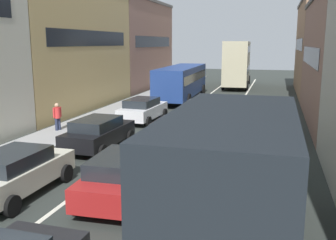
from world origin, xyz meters
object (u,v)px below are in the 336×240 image
object	(u,v)px
sedan_right_lane_behind_truck	(246,148)
bus_mid_queue_primary	(182,80)
wagon_right_lane_far	(258,119)
bus_far_queue_secondary	(237,62)
sedan_left_lane_third	(98,132)
removalist_box_truck	(235,177)
hatchback_centre_lane_third	(174,135)
sedan_centre_lane_second	(124,175)
sedan_left_lane_fourth	(143,109)
pedestrian_near_kerb	(57,116)
wagon_left_lane_second	(15,172)
coupe_centre_lane_fourth	(199,113)

from	to	relation	value
sedan_right_lane_behind_truck	bus_mid_queue_primary	distance (m)	18.66
sedan_right_lane_behind_truck	wagon_right_lane_far	distance (m)	6.09
bus_far_queue_secondary	bus_mid_queue_primary	bearing A→B (deg)	160.48
sedan_left_lane_third	removalist_box_truck	bearing A→B (deg)	-134.95
hatchback_centre_lane_third	bus_far_queue_secondary	world-z (taller)	bus_far_queue_secondary
sedan_centre_lane_second	wagon_right_lane_far	bearing A→B (deg)	-21.43
removalist_box_truck	sedan_left_lane_fourth	size ratio (longest dim) A/B	1.76
sedan_left_lane_third	pedestrian_near_kerb	size ratio (longest dim) A/B	2.63
sedan_centre_lane_second	bus_mid_queue_primary	distance (m)	21.88
sedan_left_lane_third	sedan_centre_lane_second	bearing A→B (deg)	-144.48
sedan_left_lane_fourth	bus_mid_queue_primary	distance (m)	9.84
wagon_left_lane_second	sedan_right_lane_behind_truck	world-z (taller)	same
sedan_right_lane_behind_truck	pedestrian_near_kerb	bearing A→B (deg)	70.95
coupe_centre_lane_fourth	sedan_left_lane_third	bearing A→B (deg)	150.52
sedan_left_lane_third	sedan_left_lane_fourth	world-z (taller)	same
coupe_centre_lane_fourth	bus_far_queue_secondary	bearing A→B (deg)	-0.26
removalist_box_truck	sedan_left_lane_fourth	world-z (taller)	removalist_box_truck
hatchback_centre_lane_third	sedan_right_lane_behind_truck	xyz separation A→B (m)	(3.32, -1.45, 0.00)
bus_mid_queue_primary	bus_far_queue_secondary	world-z (taller)	bus_far_queue_secondary
removalist_box_truck	pedestrian_near_kerb	size ratio (longest dim) A/B	4.65
sedan_centre_lane_second	bus_far_queue_secondary	bearing A→B (deg)	-2.43
sedan_left_lane_fourth	pedestrian_near_kerb	world-z (taller)	pedestrian_near_kerb
wagon_right_lane_far	pedestrian_near_kerb	distance (m)	11.01
sedan_left_lane_third	sedan_right_lane_behind_truck	bearing A→B (deg)	-95.01
sedan_centre_lane_second	sedan_left_lane_third	size ratio (longest dim) A/B	1.00
sedan_right_lane_behind_truck	bus_far_queue_secondary	xyz separation A→B (m)	(-3.32, 28.99, 2.03)
sedan_left_lane_third	bus_far_queue_secondary	bearing A→B (deg)	-4.75
coupe_centre_lane_fourth	sedan_left_lane_fourth	world-z (taller)	same
sedan_left_lane_third	coupe_centre_lane_fourth	distance (m)	7.24
sedan_right_lane_behind_truck	bus_mid_queue_primary	bearing A→B (deg)	20.37
pedestrian_near_kerb	wagon_right_lane_far	bearing A→B (deg)	36.57
sedan_centre_lane_second	pedestrian_near_kerb	size ratio (longest dim) A/B	2.63
removalist_box_truck	wagon_right_lane_far	bearing A→B (deg)	0.70
bus_mid_queue_primary	pedestrian_near_kerb	distance (m)	14.44
bus_mid_queue_primary	pedestrian_near_kerb	world-z (taller)	bus_mid_queue_primary
hatchback_centre_lane_third	sedan_left_lane_fourth	size ratio (longest dim) A/B	0.98
sedan_centre_lane_second	sedan_left_lane_third	world-z (taller)	same
removalist_box_truck	sedan_left_lane_third	bearing A→B (deg)	42.87
coupe_centre_lane_fourth	wagon_right_lane_far	bearing A→B (deg)	-108.18
removalist_box_truck	sedan_centre_lane_second	size ratio (longest dim) A/B	1.77
removalist_box_truck	sedan_left_lane_fourth	bearing A→B (deg)	27.05
hatchback_centre_lane_third	sedan_left_lane_third	bearing A→B (deg)	99.27
hatchback_centre_lane_third	bus_mid_queue_primary	distance (m)	16.29
coupe_centre_lane_fourth	bus_mid_queue_primary	bearing A→B (deg)	19.20
removalist_box_truck	sedan_right_lane_behind_truck	size ratio (longest dim) A/B	1.78
removalist_box_truck	hatchback_centre_lane_third	bearing A→B (deg)	23.66
wagon_left_lane_second	wagon_right_lane_far	size ratio (longest dim) A/B	0.99
sedan_centre_lane_second	sedan_left_lane_third	distance (m)	6.17
sedan_centre_lane_second	hatchback_centre_lane_third	xyz separation A→B (m)	(0.15, 5.73, 0.00)
wagon_right_lane_far	hatchback_centre_lane_third	bearing A→B (deg)	145.43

